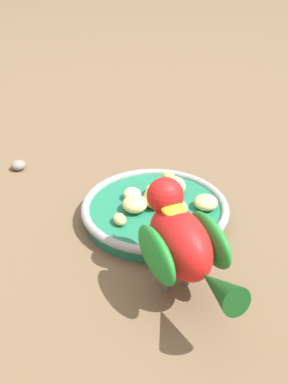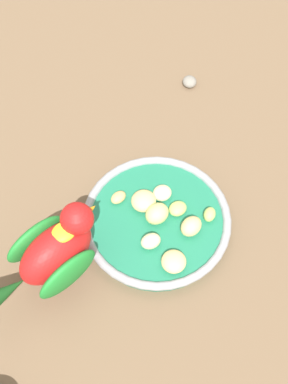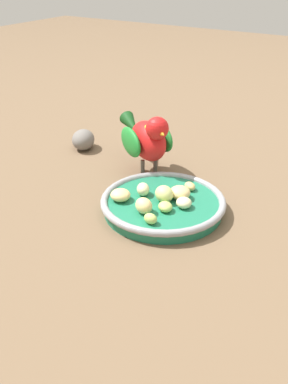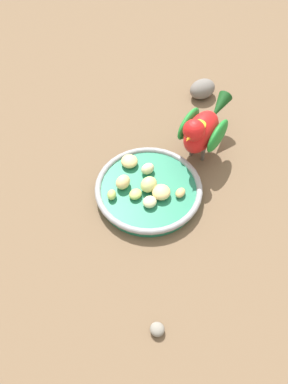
{
  "view_description": "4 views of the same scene",
  "coord_description": "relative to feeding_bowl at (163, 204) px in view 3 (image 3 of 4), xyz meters",
  "views": [
    {
      "loc": [
        0.33,
        -0.51,
        0.42
      ],
      "look_at": [
        0.0,
        -0.0,
        0.04
      ],
      "focal_mm": 44.07,
      "sensor_mm": 36.0,
      "label": 1
    },
    {
      "loc": [
        0.4,
        0.06,
        0.75
      ],
      "look_at": [
        0.0,
        -0.02,
        0.07
      ],
      "focal_mm": 51.07,
      "sensor_mm": 36.0,
      "label": 2
    },
    {
      "loc": [
        -0.33,
        0.62,
        0.42
      ],
      "look_at": [
        0.04,
        0.03,
        0.05
      ],
      "focal_mm": 42.49,
      "sensor_mm": 36.0,
      "label": 3
    },
    {
      "loc": [
        -0.5,
        0.03,
        0.72
      ],
      "look_at": [
        -0.0,
        0.01,
        0.04
      ],
      "focal_mm": 38.79,
      "sensor_mm": 36.0,
      "label": 4
    }
  ],
  "objects": [
    {
      "name": "ground_plane",
      "position": [
        -0.02,
        -0.0,
        -0.02
      ],
      "size": [
        4.0,
        4.0,
        0.0
      ],
      "primitive_type": "plane",
      "color": "brown"
    },
    {
      "name": "feeding_bowl",
      "position": [
        0.0,
        0.0,
        0.0
      ],
      "size": [
        0.23,
        0.23,
        0.03
      ],
      "color": "#1E7251",
      "rests_on": "ground_plane"
    },
    {
      "name": "apple_piece_0",
      "position": [
        -0.0,
        0.0,
        0.02
      ],
      "size": [
        0.05,
        0.05,
        0.03
      ],
      "primitive_type": "ellipsoid",
      "rotation": [
        0.0,
        0.0,
        5.63
      ],
      "color": "#C6D17A",
      "rests_on": "feeding_bowl"
    },
    {
      "name": "apple_piece_1",
      "position": [
        -0.02,
        -0.07,
        0.01
      ],
      "size": [
        0.03,
        0.03,
        0.01
      ],
      "primitive_type": "ellipsoid",
      "rotation": [
        0.0,
        0.0,
        5.67
      ],
      "color": "tan",
      "rests_on": "feeding_bowl"
    },
    {
      "name": "apple_piece_2",
      "position": [
        0.04,
        0.0,
        0.02
      ],
      "size": [
        0.04,
        0.04,
        0.02
      ],
      "primitive_type": "ellipsoid",
      "rotation": [
        0.0,
        0.0,
        2.19
      ],
      "color": "beige",
      "rests_on": "feeding_bowl"
    },
    {
      "name": "apple_piece_3",
      "position": [
        0.01,
        0.05,
        0.02
      ],
      "size": [
        0.04,
        0.04,
        0.03
      ],
      "primitive_type": "ellipsoid",
      "rotation": [
        0.0,
        0.0,
        2.59
      ],
      "color": "#E5C67F",
      "rests_on": "feeding_bowl"
    },
    {
      "name": "apple_piece_4",
      "position": [
        -0.04,
        -0.0,
        0.02
      ],
      "size": [
        0.04,
        0.04,
        0.02
      ],
      "primitive_type": "ellipsoid",
      "rotation": [
        0.0,
        0.0,
        2.29
      ],
      "color": "beige",
      "rests_on": "feeding_bowl"
    },
    {
      "name": "apple_piece_5",
      "position": [
        -0.02,
        -0.03,
        0.02
      ],
      "size": [
        0.05,
        0.05,
        0.02
      ],
      "primitive_type": "ellipsoid",
      "rotation": [
        0.0,
        0.0,
        2.44
      ],
      "color": "#E5C67F",
      "rests_on": "feeding_bowl"
    },
    {
      "name": "apple_piece_6",
      "position": [
        0.07,
        0.04,
        0.02
      ],
      "size": [
        0.04,
        0.04,
        0.02
      ],
      "primitive_type": "ellipsoid",
      "rotation": [
        0.0,
        0.0,
        3.03
      ],
      "color": "#E5C67F",
      "rests_on": "feeding_bowl"
    },
    {
      "name": "apple_piece_7",
      "position": [
        -0.02,
        0.08,
        0.02
      ],
      "size": [
        0.03,
        0.02,
        0.02
      ],
      "primitive_type": "ellipsoid",
      "rotation": [
        0.0,
        0.0,
        3.03
      ],
      "color": "#B2CC66",
      "rests_on": "feeding_bowl"
    },
    {
      "name": "apple_piece_8",
      "position": [
        -0.02,
        0.03,
        0.01
      ],
      "size": [
        0.04,
        0.04,
        0.02
      ],
      "primitive_type": "ellipsoid",
      "rotation": [
        0.0,
        0.0,
        2.37
      ],
      "color": "#B2CC66",
      "rests_on": "feeding_bowl"
    },
    {
      "name": "parrot",
      "position": [
        0.11,
        -0.12,
        0.06
      ],
      "size": [
        0.18,
        0.14,
        0.14
      ],
      "rotation": [
        0.0,
        0.0,
        2.55
      ],
      "color": "#59544C",
      "rests_on": "ground_plane"
    },
    {
      "name": "rock_large",
      "position": [
        0.31,
        -0.15,
        0.01
      ],
      "size": [
        0.08,
        0.09,
        0.05
      ],
      "primitive_type": "ellipsoid",
      "rotation": [
        0.0,
        0.0,
        5.26
      ],
      "color": "slate",
      "rests_on": "ground_plane"
    }
  ]
}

